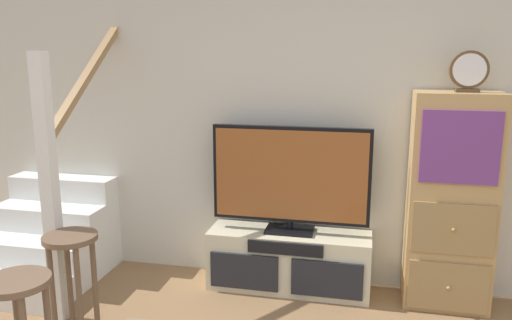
{
  "coord_description": "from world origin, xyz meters",
  "views": [
    {
      "loc": [
        0.25,
        -1.41,
        1.8
      ],
      "look_at": [
        -0.49,
        1.91,
        1.07
      ],
      "focal_mm": 35.66,
      "sensor_mm": 36.0,
      "label": 1
    }
  ],
  "objects": [
    {
      "name": "bar_stool_far",
      "position": [
        -1.56,
        1.29,
        0.5
      ],
      "size": [
        0.34,
        0.34,
        0.66
      ],
      "color": "brown",
      "rests_on": "ground_plane"
    },
    {
      "name": "media_console",
      "position": [
        -0.3,
        2.19,
        0.23
      ],
      "size": [
        1.23,
        0.38,
        0.45
      ],
      "color": "beige",
      "rests_on": "ground_plane"
    },
    {
      "name": "television",
      "position": [
        -0.3,
        2.22,
        0.88
      ],
      "size": [
        1.18,
        0.22,
        0.81
      ],
      "color": "black",
      "rests_on": "media_console"
    },
    {
      "name": "bar_stool_near",
      "position": [
        -1.45,
        0.65,
        0.51
      ],
      "size": [
        0.34,
        0.34,
        0.68
      ],
      "color": "brown",
      "rests_on": "ground_plane"
    },
    {
      "name": "side_cabinet",
      "position": [
        0.83,
        2.2,
        0.76
      ],
      "size": [
        0.58,
        0.38,
        1.53
      ],
      "color": "tan",
      "rests_on": "ground_plane"
    },
    {
      "name": "desk_clock",
      "position": [
        0.87,
        2.19,
        1.67
      ],
      "size": [
        0.25,
        0.08,
        0.27
      ],
      "color": "#4C3823",
      "rests_on": "side_cabinet"
    },
    {
      "name": "staircase",
      "position": [
        -2.24,
        2.2,
        0.37
      ],
      "size": [
        1.0,
        1.36,
        2.2
      ],
      "color": "white",
      "rests_on": "ground_plane"
    },
    {
      "name": "back_wall",
      "position": [
        0.0,
        2.46,
        1.35
      ],
      "size": [
        6.4,
        0.12,
        2.7
      ],
      "primitive_type": "cube",
      "color": "beige",
      "rests_on": "ground_plane"
    }
  ]
}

